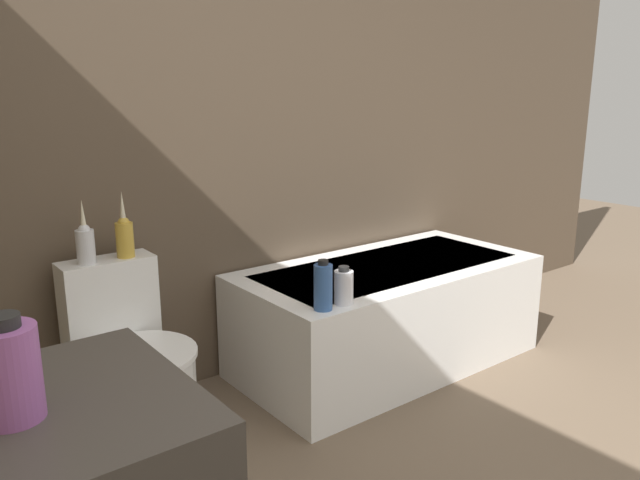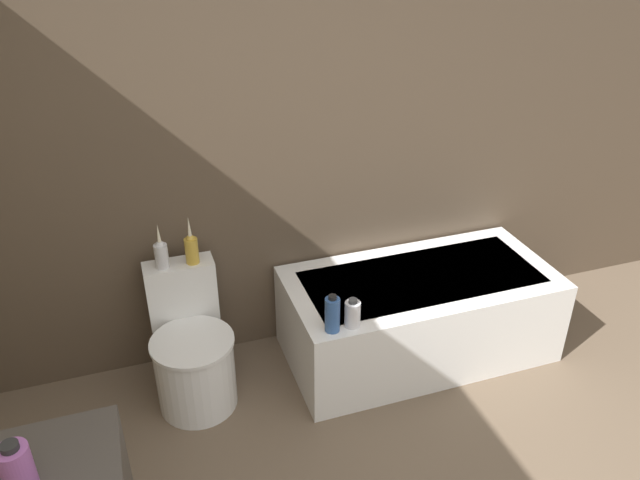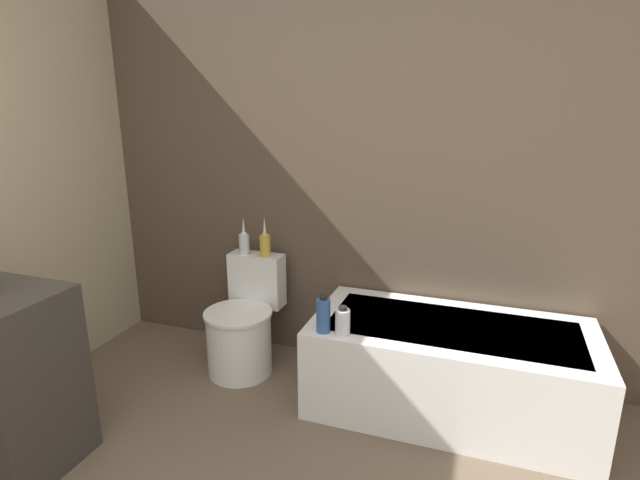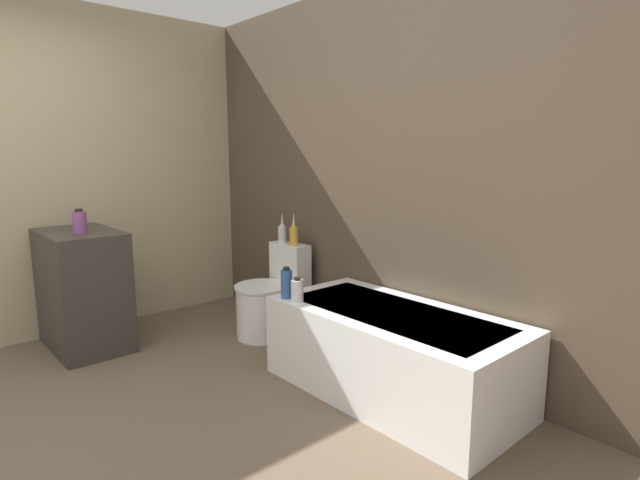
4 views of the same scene
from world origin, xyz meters
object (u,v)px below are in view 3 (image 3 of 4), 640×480
object	(u,v)px
vase_gold	(244,242)
shampoo_bottle_tall	(323,315)
bathtub	(449,368)
vase_silver	(265,243)
shampoo_bottle_short	(343,322)
toilet	(243,328)

from	to	relation	value
vase_gold	shampoo_bottle_tall	xyz separation A→B (m)	(0.74, -0.54, -0.19)
bathtub	vase_silver	world-z (taller)	vase_silver
vase_gold	shampoo_bottle_short	world-z (taller)	vase_gold
bathtub	vase_gold	world-z (taller)	vase_gold
bathtub	vase_silver	distance (m)	1.37
vase_gold	toilet	bearing A→B (deg)	-69.44
vase_gold	vase_silver	bearing A→B (deg)	-0.64
toilet	shampoo_bottle_tall	xyz separation A→B (m)	(0.66, -0.33, 0.33)
toilet	shampoo_bottle_short	size ratio (longest dim) A/B	4.52
vase_gold	shampoo_bottle_short	size ratio (longest dim) A/B	1.58
toilet	vase_silver	bearing A→B (deg)	69.28
toilet	shampoo_bottle_tall	bearing A→B (deg)	-26.37
vase_silver	bathtub	bearing A→B (deg)	-10.86
vase_silver	shampoo_bottle_short	distance (m)	0.90
vase_gold	shampoo_bottle_short	bearing A→B (deg)	-32.16
bathtub	shampoo_bottle_tall	size ratio (longest dim) A/B	7.45
toilet	vase_silver	xyz separation A→B (m)	(0.08, 0.20, 0.53)
vase_silver	shampoo_bottle_tall	size ratio (longest dim) A/B	1.30
toilet	shampoo_bottle_short	world-z (taller)	toilet
vase_gold	shampoo_bottle_tall	size ratio (longest dim) A/B	1.22
vase_gold	shampoo_bottle_tall	bearing A→B (deg)	-35.82
bathtub	shampoo_bottle_short	distance (m)	0.70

